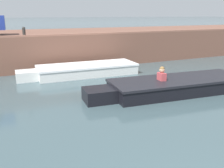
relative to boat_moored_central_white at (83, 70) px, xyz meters
The scene contains 6 objects.
ground_plane 4.48m from the boat_moored_central_white, 103.68° to the right, with size 400.00×400.00×0.00m, color #3D5156.
far_quay_wall 4.46m from the boat_moored_central_white, 103.87° to the left, with size 60.00×6.00×1.71m, color brown.
far_wall_coping 2.32m from the boat_moored_central_white, 126.97° to the left, with size 60.00×0.24×0.08m, color #925F4C.
boat_moored_central_white is the anchor object (origin of this frame).
motorboat_passing 4.41m from the boat_moored_central_white, 61.79° to the right, with size 6.17×2.13×0.99m.
mooring_bollard_mid 3.22m from the boat_moored_central_white, 145.82° to the left, with size 0.15×0.15×0.45m.
Camera 1 is at (-2.39, -0.71, 2.72)m, focal length 40.00 mm.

